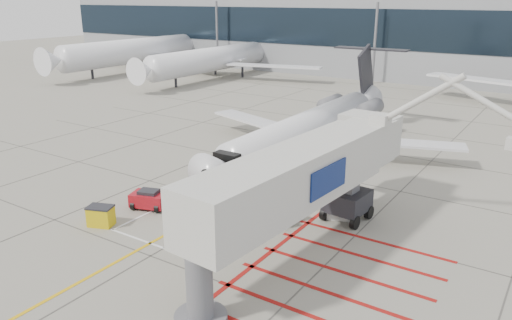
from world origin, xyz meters
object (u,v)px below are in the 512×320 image
Objects in this scene: regional_jet at (294,115)px; jet_bridge at (292,189)px; spill_bin at (101,216)px; pushback_tug at (149,199)px.

jet_bridge is at bearing -61.81° from regional_jet.
regional_jet reaches higher than spill_bin.
jet_bridge reaches higher than spill_bin.
jet_bridge is at bearing -7.62° from spill_bin.
pushback_tug is 3.42m from spill_bin.
pushback_tug is at bearing -179.08° from jet_bridge.
spill_bin is (-4.01, -15.90, -3.45)m from regional_jet.
regional_jet reaches higher than pushback_tug.
spill_bin is at bearing -161.89° from jet_bridge.
regional_jet is at bearing 56.86° from pushback_tug.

